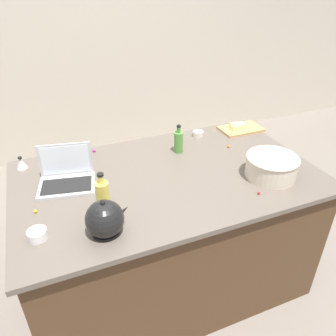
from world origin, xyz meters
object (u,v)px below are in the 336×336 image
Objects in this scene: kettle at (105,219)px; kitchen_timer at (21,163)px; butter_stick_right at (237,125)px; bottle_oil at (103,195)px; cutting_board at (241,129)px; mixing_bowl_large at (271,166)px; bottle_olive at (178,141)px; laptop at (67,177)px; ramekin_medium at (198,134)px; butter_stick_left at (238,128)px; ramekin_small at (37,234)px.

kitchen_timer is at bearing 114.02° from kettle.
kitchen_timer is (-1.55, 0.01, -0.00)m from butter_stick_right.
bottle_oil is 1.32m from cutting_board.
mixing_bowl_large is 2.79× the size of butter_stick_right.
bottle_oil is 1.09× the size of bottle_olive.
cutting_board is at bearing 31.23° from kettle.
bottle_olive is at bearing -10.12° from kitchen_timer.
cutting_board is at bearing 25.15° from bottle_oil.
mixing_bowl_large reaches higher than butter_stick_right.
laptop is 1.02m from ramekin_medium.
laptop reaches higher than butter_stick_left.
bottle_olive is 0.29m from ramekin_medium.
kitchen_timer is at bearing 93.96° from ramekin_small.
kitchen_timer is (-0.24, 0.29, -0.01)m from laptop.
cutting_board is 2.90× the size of butter_stick_left.
kettle reaches higher than ramekin_small.
kettle is (-1.02, -0.11, 0.01)m from mixing_bowl_large.
bottle_olive is at bearing -166.60° from cutting_board.
butter_stick_left is 1.53m from kitchen_timer.
mixing_bowl_large is at bearing -105.92° from butter_stick_right.
kitchen_timer is (-1.36, 0.67, -0.03)m from mixing_bowl_large.
butter_stick_right is (0.02, 0.05, 0.00)m from butter_stick_left.
bottle_olive is 1.00m from kitchen_timer.
ramekin_medium is 1.01× the size of kitchen_timer.
cutting_board is at bearing 13.40° from bottle_olive.
ramekin_medium is at bearing 35.53° from bottle_olive.
laptop is at bearing 65.31° from ramekin_small.
cutting_board is 0.36m from ramekin_medium.
bottle_olive is 1.07m from ramekin_small.
laptop is 1.09× the size of cutting_board.
mixing_bowl_large is 0.68m from ramekin_medium.
ramekin_medium is (0.87, 0.77, -0.06)m from kettle.
ramekin_small is at bearing -155.48° from butter_stick_right.
bottle_olive reaches higher than cutting_board.
butter_stick_left reaches higher than cutting_board.
butter_stick_right is at bearing 137.47° from cutting_board.
laptop reaches higher than bottle_olive.
bottle_oil reaches higher than kitchen_timer.
butter_stick_right is 1.41× the size of ramekin_medium.
mixing_bowl_large is at bearing -77.61° from ramekin_medium.
kettle is 2.74× the size of ramekin_medium.
mixing_bowl_large is 0.63m from butter_stick_left.
kitchen_timer is (-0.35, 0.78, -0.04)m from kettle.
kitchen_timer reaches higher than cutting_board.
kitchen_timer is (-1.22, 0.01, 0.02)m from ramekin_medium.
laptop is at bearing -171.49° from bottle_olive.
bottle_oil is 0.35m from ramekin_small.
kitchen_timer reaches higher than ramekin_medium.
ramekin_small is 0.70m from kitchen_timer.
kitchen_timer is (-1.58, 0.04, 0.03)m from cutting_board.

